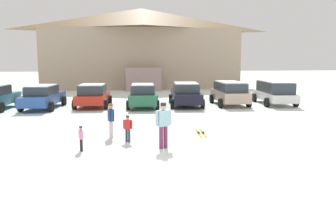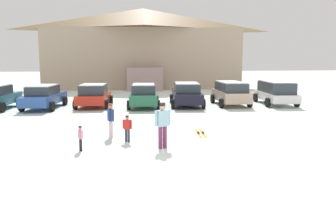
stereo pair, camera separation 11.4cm
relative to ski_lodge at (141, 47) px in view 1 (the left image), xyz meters
name	(u,v)px [view 1 (the left image)]	position (x,y,z in m)	size (l,w,h in m)	color
ground	(155,169)	(-0.83, -29.73, -4.60)	(160.00, 160.00, 0.00)	white
ski_lodge	(141,47)	(0.00, 0.00, 0.00)	(21.92, 11.18, 9.09)	tan
parked_blue_hatchback	(43,96)	(-7.15, -16.88, -3.80)	(2.37, 4.69, 1.56)	#2A519E
parked_red_sedan	(93,95)	(-3.97, -16.50, -3.81)	(2.39, 4.09, 1.56)	#B52517
parked_green_coupe	(143,95)	(-0.61, -17.04, -3.80)	(2.25, 4.30, 1.58)	#246346
parked_black_sedan	(186,94)	(2.39, -16.63, -3.78)	(2.53, 4.89, 1.62)	black
parked_beige_suv	(230,92)	(5.51, -16.77, -3.71)	(2.21, 4.08, 1.66)	tan
parked_white_suv	(274,92)	(8.83, -16.75, -3.70)	(2.49, 4.66, 1.68)	silver
skier_child_in_pink_snowsuit	(81,137)	(-3.26, -27.50, -4.10)	(0.20, 0.31, 0.89)	black
skier_adult_in_blue_parka	(163,123)	(-0.34, -27.48, -3.66)	(0.59, 0.37, 1.67)	#702D54
skier_child_in_red_jacket	(128,127)	(-1.63, -26.42, -4.01)	(0.36, 0.24, 1.05)	#2F344D
skier_teen_in_navy_coat	(111,118)	(-2.31, -25.55, -3.81)	(0.29, 0.50, 1.41)	silver
pair_of_skis	(201,133)	(1.53, -25.31, -4.58)	(0.39, 1.59, 0.08)	yellow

